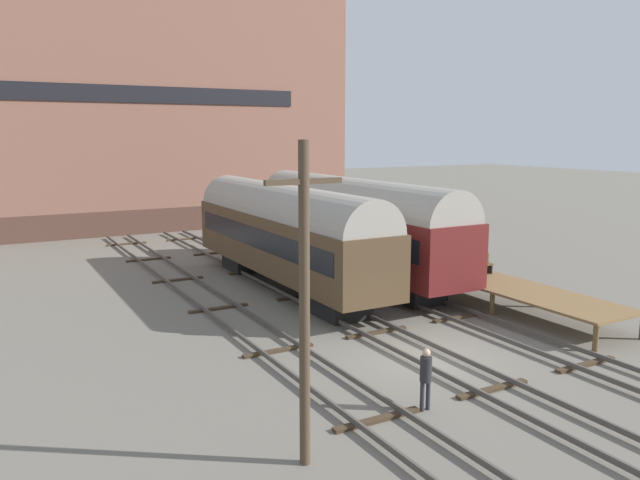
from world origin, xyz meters
The scene contains 11 objects.
ground_plane centered at (0.00, 0.00, 0.00)m, with size 200.00×200.00×0.00m, color #6B665B.
track_left centered at (-4.05, 0.00, 0.14)m, with size 2.60×60.00×0.26m.
track_middle centered at (0.00, 0.00, 0.14)m, with size 2.60×60.00×0.26m.
track_right centered at (4.05, 0.00, 0.14)m, with size 2.60×60.00×0.26m.
train_car_brown centered at (0.00, 10.80, 2.85)m, with size 3.03×15.63×5.04m.
train_car_maroon centered at (4.05, 11.24, 2.93)m, with size 3.08×16.22×5.19m.
station_platform centered at (6.80, 2.71, 0.95)m, with size 2.87×10.16×1.04m.
bench centered at (7.15, 5.31, 1.53)m, with size 1.40×0.40×0.91m.
person_worker centered at (-2.55, -3.08, 1.05)m, with size 0.32×0.32×1.74m.
utility_pole centered at (-6.66, -3.94, 3.79)m, with size 1.80×0.24×7.27m.
warehouse_building centered at (-1.80, 36.46, 9.27)m, with size 34.67×11.12×18.55m.
Camera 1 is at (-12.72, -15.56, 7.38)m, focal length 35.00 mm.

